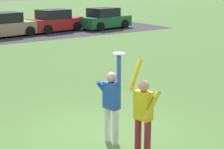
% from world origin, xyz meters
% --- Properties ---
extents(ground_plane, '(120.00, 120.00, 0.00)m').
position_xyz_m(ground_plane, '(0.00, 0.00, 0.00)').
color(ground_plane, '#567F3D').
extents(person_catcher, '(0.49, 0.57, 2.08)m').
position_xyz_m(person_catcher, '(-0.03, -0.20, 0.98)').
color(person_catcher, silver).
rests_on(person_catcher, ground_plane).
extents(person_defender, '(0.50, 0.59, 2.04)m').
position_xyz_m(person_defender, '(0.12, -1.12, 0.98)').
color(person_defender, maroon).
rests_on(person_defender, ground_plane).
extents(frisbee_disc, '(0.25, 0.25, 0.02)m').
position_xyz_m(frisbee_disc, '(0.01, -0.42, 2.09)').
color(frisbee_disc, white).
rests_on(frisbee_disc, person_catcher).
extents(parked_car_tan, '(4.32, 2.49, 1.59)m').
position_xyz_m(parked_car_tan, '(3.62, 17.31, 0.73)').
color(parked_car_tan, tan).
rests_on(parked_car_tan, ground_plane).
extents(parked_car_red, '(4.32, 2.49, 1.59)m').
position_xyz_m(parked_car_red, '(7.50, 17.84, 0.73)').
color(parked_car_red, red).
rests_on(parked_car_red, ground_plane).
extents(parked_car_green, '(4.32, 2.49, 1.59)m').
position_xyz_m(parked_car_green, '(11.35, 17.12, 0.73)').
color(parked_car_green, '#1E6633').
rests_on(parked_car_green, ground_plane).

